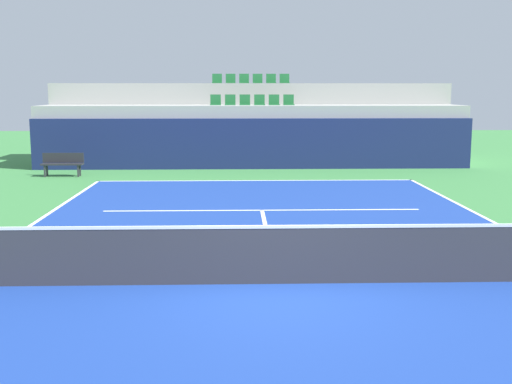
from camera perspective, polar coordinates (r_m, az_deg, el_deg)
ground_plane at (r=10.44m, az=1.95°, el=-8.26°), size 80.00×80.00×0.00m
court_surface at (r=10.44m, az=1.95°, el=-8.23°), size 11.00×24.00×0.01m
baseline_far at (r=22.12m, az=-0.03°, el=1.04°), size 11.00×0.10×0.00m
service_line_far at (r=16.65m, az=0.54°, el=-1.64°), size 8.26×0.10×0.00m
centre_service_line at (r=13.52m, az=1.08°, el=-4.17°), size 0.10×6.40×0.00m
back_wall at (r=25.44m, az=-0.26°, el=4.34°), size 17.50×0.30×2.01m
stands_tier_lower at (r=26.77m, az=-0.34°, el=5.10°), size 17.50×2.40×2.50m
stands_tier_upper at (r=29.14m, az=-0.45°, el=6.33°), size 17.50×2.40×3.42m
seating_row_lower at (r=26.80m, az=-0.34°, el=8.05°), size 3.50×0.44×0.44m
seating_row_upper at (r=29.20m, az=-0.46°, el=9.93°), size 3.50×0.44×0.44m
tennis_net at (r=10.30m, az=1.97°, el=-5.56°), size 11.08×0.08×1.07m
player_bench at (r=24.31m, az=-16.93°, el=2.54°), size 1.50×0.40×0.85m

